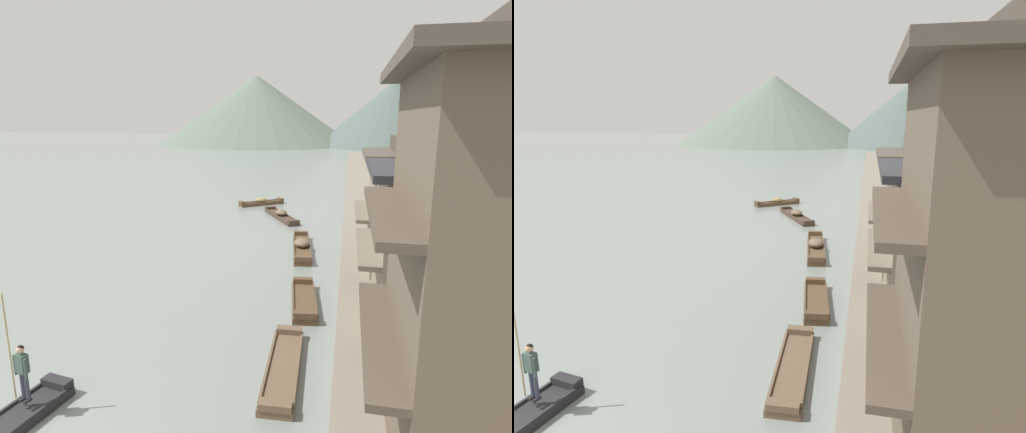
% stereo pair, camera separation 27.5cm
% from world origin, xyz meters
% --- Properties ---
extents(riverbank_right, '(18.00, 110.00, 0.87)m').
position_xyz_m(riverbank_right, '(16.66, 30.00, 0.44)').
color(riverbank_right, slate).
rests_on(riverbank_right, ground).
extents(boatman_person, '(0.56, 0.32, 3.04)m').
position_xyz_m(boatman_person, '(-0.34, 2.29, 1.49)').
color(boatman_person, black).
rests_on(boatman_person, boat_foreground_poled).
extents(boat_moored_nearest, '(3.53, 5.34, 0.70)m').
position_xyz_m(boat_moored_nearest, '(2.76, 26.97, 0.22)').
color(boat_moored_nearest, '#423328').
rests_on(boat_moored_nearest, ground).
extents(boat_moored_second, '(1.22, 4.67, 0.44)m').
position_xyz_m(boat_moored_second, '(6.09, 5.79, 0.15)').
color(boat_moored_second, brown).
rests_on(boat_moored_second, ground).
extents(boat_moored_third, '(3.85, 3.23, 0.66)m').
position_xyz_m(boat_moored_third, '(0.16, 31.93, 0.23)').
color(boat_moored_third, brown).
rests_on(boat_moored_third, ground).
extents(boat_moored_far, '(1.73, 5.74, 0.78)m').
position_xyz_m(boat_moored_far, '(5.31, 18.59, 0.26)').
color(boat_moored_far, brown).
rests_on(boat_moored_far, ground).
extents(boat_midriver_drifting, '(1.52, 4.07, 0.52)m').
position_xyz_m(boat_midriver_drifting, '(6.22, 10.97, 0.18)').
color(boat_midriver_drifting, brown).
rests_on(boat_midriver_drifting, ground).
extents(house_waterfront_second, '(6.69, 5.58, 6.14)m').
position_xyz_m(house_waterfront_second, '(11.70, 8.51, 3.88)').
color(house_waterfront_second, gray).
rests_on(house_waterfront_second, riverbank_right).
extents(house_waterfront_tall, '(5.76, 5.60, 6.14)m').
position_xyz_m(house_waterfront_tall, '(11.24, 14.56, 3.89)').
color(house_waterfront_tall, gray).
rests_on(house_waterfront_tall, riverbank_right).
extents(hill_far_west, '(57.89, 57.89, 19.91)m').
position_xyz_m(hill_far_west, '(-19.85, 124.92, 9.96)').
color(hill_far_west, '#5B6B5B').
rests_on(hill_far_west, ground).
extents(hill_far_centre, '(41.58, 41.58, 17.63)m').
position_xyz_m(hill_far_centre, '(19.18, 120.26, 8.81)').
color(hill_far_centre, '#4C5B56').
rests_on(hill_far_centre, ground).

